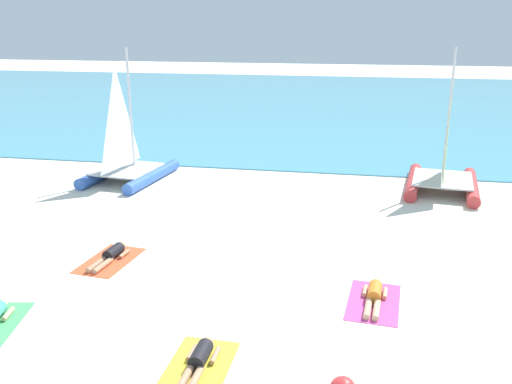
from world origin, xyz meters
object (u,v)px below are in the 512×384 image
Objects in this scene: sailboat_blue at (127,162)px; sunbather_center_left at (111,255)px; towel_center_right at (198,369)px; towel_center_left at (110,260)px; sailboat_red at (443,171)px; sunbather_rightmost at (374,295)px; towel_rightmost at (374,302)px; sunbather_center_right at (199,361)px.

sailboat_blue is 3.16× the size of sunbather_center_left.
sunbather_center_left is 5.39m from towel_center_right.
sunbather_center_left is (0.01, 0.07, 0.13)m from towel_center_left.
towel_center_left is 1.21× the size of sunbather_center_left.
sunbather_rightmost is at bearing -98.46° from sailboat_red.
towel_center_right is at bearing -129.86° from sunbather_rightmost.
towel_center_left is at bearing 131.48° from towel_center_right.
towel_center_left is 1.00× the size of towel_center_right.
towel_rightmost is at bearing -90.00° from sunbather_rightmost.
sailboat_red is at bearing 79.05° from sunbather_rightmost.
sunbather_rightmost reaches higher than towel_center_left.
sailboat_blue reaches higher than sunbather_center_right.
sailboat_blue reaches higher than towel_rightmost.
sunbather_center_right is 4.30m from towel_rightmost.
sailboat_blue is at bearing 144.13° from sunbather_rightmost.
sunbather_center_right is at bearing -107.88° from sailboat_red.
towel_center_left is at bearing -90.00° from sunbather_center_left.
sunbather_center_right is 1.00× the size of sunbather_rightmost.
towel_center_left is 5.34m from towel_center_right.
sailboat_red is 2.64× the size of towel_center_left.
towel_center_left and towel_center_right have the same top height.
sailboat_blue is (-11.69, -0.82, -0.01)m from sailboat_red.
sunbather_center_right is 0.82× the size of towel_rightmost.
sunbather_center_left is 6.71m from sunbather_rightmost.
sailboat_red is at bearing 64.66° from towel_center_right.
towel_rightmost is (-2.53, -8.84, -0.74)m from sailboat_red.
sunbather_rightmost is (3.11, 3.11, 0.13)m from towel_center_right.
sunbather_rightmost reaches higher than towel_rightmost.
sailboat_red is 3.21× the size of sunbather_rightmost.
sailboat_blue is 2.60× the size of towel_rightmost.
towel_center_right and towel_rightmost have the same top height.
sunbather_center_right reaches higher than towel_center_right.
towel_rightmost is (3.10, 2.98, -0.13)m from sunbather_center_right.
towel_center_right is 1.21× the size of sunbather_rightmost.
towel_rightmost is at bearing -8.15° from towel_center_left.
sunbather_center_left is 6.71m from towel_rightmost.
towel_center_right is at bearing -135.51° from towel_rightmost.
sailboat_red is 13.11m from sunbather_center_right.
towel_center_right is at bearing -90.00° from sunbather_center_right.
towel_rightmost is at bearing 45.40° from sunbather_center_right.
sunbather_center_left is at bearing 176.93° from sunbather_rightmost.
sailboat_blue is at bearing -168.41° from sailboat_red.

